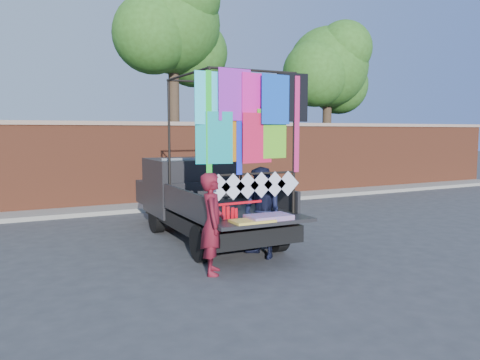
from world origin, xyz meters
name	(u,v)px	position (x,y,z in m)	size (l,w,h in m)	color
ground	(269,257)	(0.00, 0.00, 0.00)	(90.00, 90.00, 0.00)	#38383A
brick_wall	(157,163)	(0.00, 7.00, 1.33)	(30.00, 0.45, 2.61)	brown
curb	(165,205)	(0.00, 6.30, 0.06)	(30.00, 1.20, 0.12)	gray
tree_mid	(174,30)	(1.02, 8.12, 5.70)	(4.20, 3.30, 7.73)	#38281C
tree_right	(330,70)	(7.52, 8.12, 4.75)	(4.20, 3.30, 6.62)	#38281C
pickup_truck	(198,197)	(-0.45, 2.36, 0.85)	(2.12, 5.33, 3.36)	black
woman	(213,224)	(-1.33, -0.46, 0.83)	(0.60, 0.40, 1.65)	maroon
man	(262,213)	(-0.14, 0.02, 0.83)	(0.81, 0.63, 1.67)	#141732
streamer_bundle	(234,214)	(-0.84, -0.23, 0.90)	(0.91, 0.11, 0.63)	red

